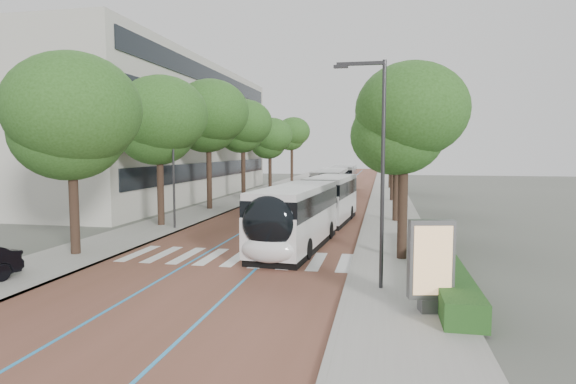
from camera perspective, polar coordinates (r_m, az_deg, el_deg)
name	(u,v)px	position (r m, az deg, el deg)	size (l,w,h in m)	color
ground	(226,263)	(21.86, -7.34, -8.34)	(160.00, 160.00, 0.00)	#51544C
road	(328,190)	(60.75, 4.76, 0.24)	(11.00, 140.00, 0.02)	brown
sidewalk_left	(270,189)	(62.03, -2.14, 0.40)	(4.00, 140.00, 0.12)	gray
sidewalk_right	(389,191)	(60.36, 11.85, 0.17)	(4.00, 140.00, 0.12)	gray
kerb_left	(284,189)	(61.62, -0.42, 0.37)	(0.20, 140.00, 0.14)	gray
kerb_right	(373,190)	(60.37, 10.05, 0.20)	(0.20, 140.00, 0.14)	gray
zebra_crossing	(237,258)	(22.72, -6.04, -7.75)	(10.55, 3.60, 0.01)	silver
lane_line_left	(315,190)	(60.95, 3.27, 0.28)	(0.12, 126.00, 0.01)	#2787C6
lane_line_right	(341,190)	(60.59, 6.27, 0.23)	(0.12, 126.00, 0.01)	#2787C6
office_building	(137,132)	(54.90, -17.51, 6.83)	(18.11, 40.00, 14.00)	#B5B3A8
hedge	(439,261)	(20.78, 17.42, -7.77)	(1.20, 14.00, 0.80)	#173C14
streetlight_near	(378,156)	(17.15, 10.59, 4.21)	(1.82, 0.20, 8.00)	#2F2F31
streetlight_far	(381,152)	(42.15, 11.01, 4.62)	(1.82, 0.20, 8.00)	#2F2F31
lamp_post_left	(173,165)	(30.99, -13.42, 3.18)	(0.14, 0.14, 8.00)	#2F2F31
trees_left	(223,129)	(44.32, -7.68, 7.36)	(6.26, 60.70, 10.23)	black
trees_right	(394,134)	(43.28, 12.49, 6.69)	(5.97, 47.24, 9.35)	black
lead_bus	(313,208)	(28.22, 2.97, -1.93)	(3.96, 18.54, 3.20)	black
bus_queued_0	(330,187)	(44.72, 5.04, 0.61)	(2.74, 12.44, 3.20)	silver
bus_queued_1	(344,179)	(57.07, 6.60, 1.55)	(2.69, 12.43, 3.20)	silver
ad_panel	(431,264)	(15.31, 16.57, -8.16)	(1.41, 0.65, 2.82)	#59595B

